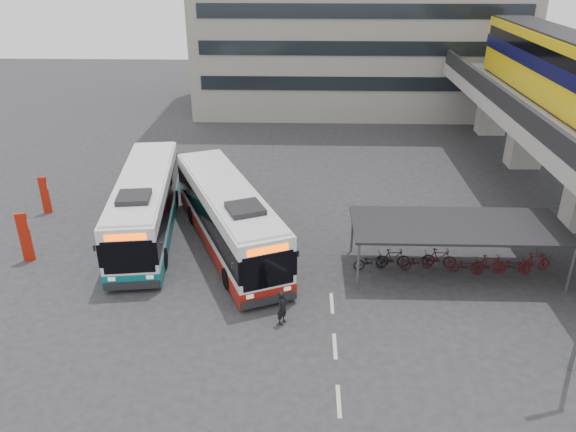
{
  "coord_description": "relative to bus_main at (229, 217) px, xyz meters",
  "views": [
    {
      "loc": [
        1.18,
        -20.96,
        14.35
      ],
      "look_at": [
        0.39,
        4.8,
        2.0
      ],
      "focal_mm": 35.0,
      "sensor_mm": 36.0,
      "label": 1
    }
  ],
  "objects": [
    {
      "name": "road_markings",
      "position": [
        5.21,
        -8.19,
        -1.69
      ],
      "size": [
        0.15,
        7.6,
        0.01
      ],
      "color": "beige",
      "rests_on": "ground"
    },
    {
      "name": "sign_totem_north",
      "position": [
        -11.42,
        3.83,
        -0.51
      ],
      "size": [
        0.49,
        0.18,
        2.27
      ],
      "rotation": [
        0.0,
        0.0,
        0.08
      ],
      "color": "#A41A0A",
      "rests_on": "ground"
    },
    {
      "name": "ground",
      "position": [
        2.71,
        -5.19,
        -1.69
      ],
      "size": [
        120.0,
        120.0,
        0.0
      ],
      "primitive_type": "plane",
      "color": "#28282B",
      "rests_on": "ground"
    },
    {
      "name": "bus_main",
      "position": [
        0.0,
        0.0,
        0.0
      ],
      "size": [
        7.31,
        12.37,
        3.64
      ],
      "rotation": [
        0.0,
        0.0,
        0.41
      ],
      "color": "white",
      "rests_on": "ground"
    },
    {
      "name": "bike_shelter",
      "position": [
        11.18,
        -2.19,
        -0.39
      ],
      "size": [
        10.0,
        4.0,
        2.54
      ],
      "color": "#595B60",
      "rests_on": "ground"
    },
    {
      "name": "viaduct",
      "position": [
        19.71,
        8.61,
        4.54
      ],
      "size": [
        8.0,
        32.0,
        9.68
      ],
      "color": "gray",
      "rests_on": "ground"
    },
    {
      "name": "pedestrian",
      "position": [
        3.06,
        -6.71,
        -0.91
      ],
      "size": [
        0.62,
        0.68,
        1.57
      ],
      "primitive_type": "imported",
      "rotation": [
        0.0,
        0.0,
        1.02
      ],
      "color": "black",
      "rests_on": "ground"
    },
    {
      "name": "bus_teal",
      "position": [
        -4.7,
        1.39,
        -0.02
      ],
      "size": [
        4.22,
        12.45,
        3.61
      ],
      "rotation": [
        0.0,
        0.0,
        0.13
      ],
      "color": "white",
      "rests_on": "ground"
    },
    {
      "name": "sign_totem_mid",
      "position": [
        -9.99,
        -1.8,
        -0.34
      ],
      "size": [
        0.56,
        0.28,
        2.62
      ],
      "rotation": [
        0.0,
        0.0,
        0.23
      ],
      "color": "#A41A0A",
      "rests_on": "ground"
    }
  ]
}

